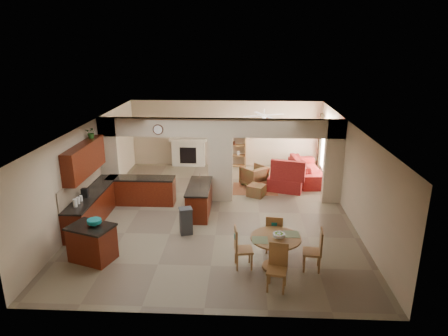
{
  "coord_description": "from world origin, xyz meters",
  "views": [
    {
      "loc": [
        0.72,
        -11.6,
        5.16
      ],
      "look_at": [
        0.15,
        0.3,
        1.36
      ],
      "focal_mm": 32.0,
      "sensor_mm": 36.0,
      "label": 1
    }
  ],
  "objects_px": {
    "sofa": "(308,170)",
    "armchair": "(254,176)",
    "kitchen_island": "(92,243)",
    "dining_table": "(275,248)"
  },
  "relations": [
    {
      "from": "kitchen_island",
      "to": "armchair",
      "type": "xyz_separation_m",
      "value": [
        4.08,
        5.52,
        -0.08
      ]
    },
    {
      "from": "kitchen_island",
      "to": "sofa",
      "type": "height_order",
      "value": "kitchen_island"
    },
    {
      "from": "armchair",
      "to": "dining_table",
      "type": "bearing_deg",
      "value": 52.03
    },
    {
      "from": "kitchen_island",
      "to": "armchair",
      "type": "height_order",
      "value": "kitchen_island"
    },
    {
      "from": "dining_table",
      "to": "armchair",
      "type": "height_order",
      "value": "dining_table"
    },
    {
      "from": "kitchen_island",
      "to": "armchair",
      "type": "relative_size",
      "value": 1.49
    },
    {
      "from": "kitchen_island",
      "to": "dining_table",
      "type": "xyz_separation_m",
      "value": [
        4.45,
        -0.17,
        0.07
      ]
    },
    {
      "from": "sofa",
      "to": "armchair",
      "type": "xyz_separation_m",
      "value": [
        -2.14,
        -0.81,
        -0.02
      ]
    },
    {
      "from": "armchair",
      "to": "kitchen_island",
      "type": "bearing_deg",
      "value": 11.87
    },
    {
      "from": "kitchen_island",
      "to": "armchair",
      "type": "bearing_deg",
      "value": 72.55
    }
  ]
}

